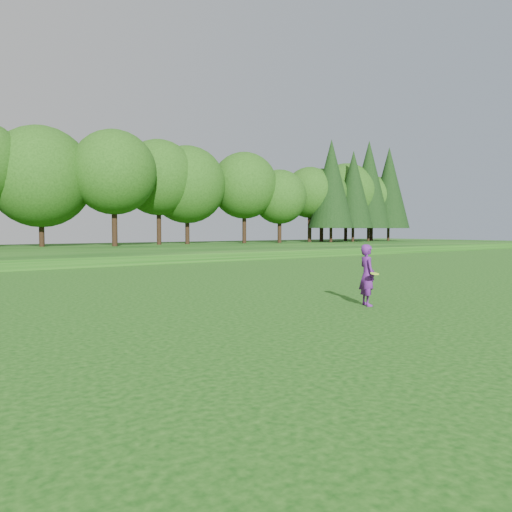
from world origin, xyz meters
TOP-DOWN VIEW (x-y plane):
  - ground at (0.00, 0.00)m, footprint 140.00×140.00m
  - berm at (0.00, 34.00)m, footprint 130.00×30.00m
  - walking_path at (0.00, 20.00)m, footprint 130.00×1.60m
  - woman at (3.30, -0.03)m, footprint 0.69×0.98m

SIDE VIEW (x-z plane):
  - ground at x=0.00m, z-range 0.00..0.00m
  - walking_path at x=0.00m, z-range 0.00..0.04m
  - berm at x=0.00m, z-range 0.00..0.60m
  - woman at x=3.30m, z-range 0.00..1.78m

